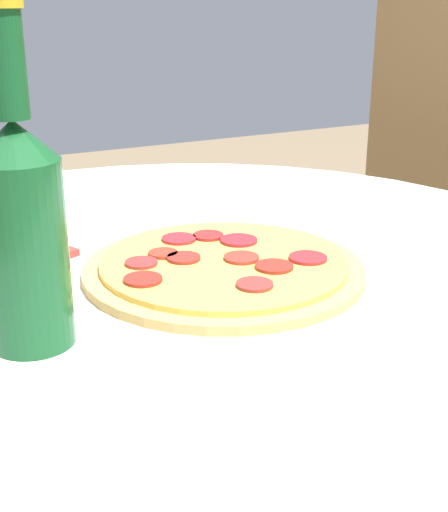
% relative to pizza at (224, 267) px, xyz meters
% --- Properties ---
extents(table, '(0.99, 0.99, 0.74)m').
position_rel_pizza_xyz_m(table, '(-0.04, -0.03, -0.17)').
color(table, silver).
rests_on(table, ground_plane).
extents(pizza, '(0.30, 0.30, 0.02)m').
position_rel_pizza_xyz_m(pizza, '(0.00, 0.00, 0.00)').
color(pizza, tan).
rests_on(pizza, table).
extents(beer_bottle, '(0.07, 0.07, 0.28)m').
position_rel_pizza_xyz_m(beer_bottle, '(0.06, -0.22, 0.10)').
color(beer_bottle, '#144C23').
rests_on(beer_bottle, table).
extents(napkin, '(0.16, 0.13, 0.01)m').
position_rel_pizza_xyz_m(napkin, '(-0.17, -0.18, -0.00)').
color(napkin, red).
rests_on(napkin, table).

